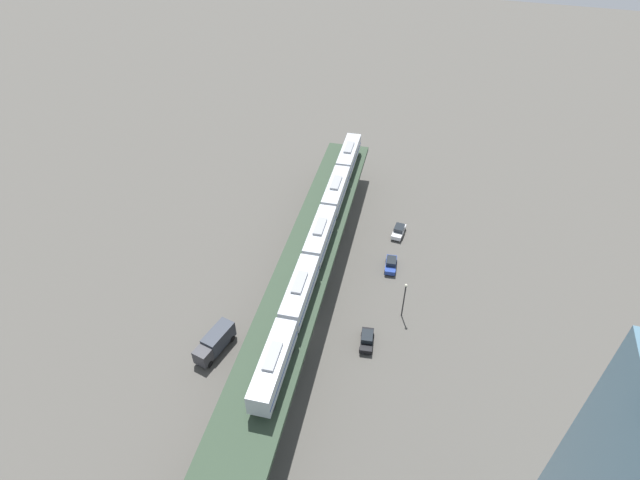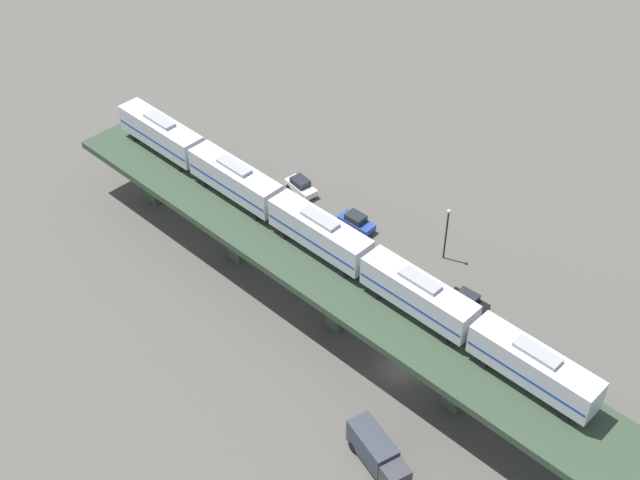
{
  "view_description": "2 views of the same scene",
  "coord_description": "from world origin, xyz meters",
  "px_view_note": "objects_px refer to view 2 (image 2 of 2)",
  "views": [
    {
      "loc": [
        -18.66,
        45.45,
        59.53
      ],
      "look_at": [
        -0.4,
        -12.43,
        8.42
      ],
      "focal_mm": 28.0,
      "sensor_mm": 36.0,
      "label": 1
    },
    {
      "loc": [
        44.14,
        37.91,
        67.16
      ],
      "look_at": [
        -0.4,
        -12.43,
        8.42
      ],
      "focal_mm": 50.0,
      "sensor_mm": 36.0,
      "label": 2
    }
  ],
  "objects_px": {
    "street_car_blue": "(356,222)",
    "street_car_black": "(468,301)",
    "subway_train": "(320,232)",
    "street_car_white": "(301,186)",
    "delivery_truck": "(378,453)",
    "street_lamp": "(447,230)"
  },
  "relations": [
    {
      "from": "street_car_white",
      "to": "street_car_black",
      "type": "height_order",
      "value": "same"
    },
    {
      "from": "subway_train",
      "to": "street_car_white",
      "type": "xyz_separation_m",
      "value": [
        -10.56,
        -15.46,
        -8.52
      ]
    },
    {
      "from": "subway_train",
      "to": "street_car_black",
      "type": "distance_m",
      "value": 17.73
    },
    {
      "from": "street_car_blue",
      "to": "delivery_truck",
      "type": "distance_m",
      "value": 32.58
    },
    {
      "from": "delivery_truck",
      "to": "street_lamp",
      "type": "relative_size",
      "value": 1.08
    },
    {
      "from": "street_car_white",
      "to": "street_car_blue",
      "type": "relative_size",
      "value": 0.98
    },
    {
      "from": "street_car_white",
      "to": "delivery_truck",
      "type": "distance_m",
      "value": 40.06
    },
    {
      "from": "street_car_blue",
      "to": "street_car_black",
      "type": "height_order",
      "value": "same"
    },
    {
      "from": "street_car_white",
      "to": "delivery_truck",
      "type": "xyz_separation_m",
      "value": [
        20.53,
        34.38,
        0.82
      ]
    },
    {
      "from": "subway_train",
      "to": "street_car_white",
      "type": "relative_size",
      "value": 13.85
    },
    {
      "from": "street_car_white",
      "to": "delivery_truck",
      "type": "bearing_deg",
      "value": 59.15
    },
    {
      "from": "delivery_truck",
      "to": "street_car_white",
      "type": "bearing_deg",
      "value": -120.85
    },
    {
      "from": "subway_train",
      "to": "street_car_blue",
      "type": "relative_size",
      "value": 13.63
    },
    {
      "from": "subway_train",
      "to": "street_car_blue",
      "type": "xyz_separation_m",
      "value": [
        -10.96,
        -6.03,
        -8.52
      ]
    },
    {
      "from": "subway_train",
      "to": "street_car_black",
      "type": "bearing_deg",
      "value": 133.96
    },
    {
      "from": "street_car_blue",
      "to": "street_car_black",
      "type": "relative_size",
      "value": 0.99
    },
    {
      "from": "street_car_blue",
      "to": "delivery_truck",
      "type": "relative_size",
      "value": 0.61
    },
    {
      "from": "street_car_white",
      "to": "street_lamp",
      "type": "distance_m",
      "value": 20.35
    },
    {
      "from": "street_car_white",
      "to": "street_lamp",
      "type": "xyz_separation_m",
      "value": [
        -4.19,
        19.67,
        3.17
      ]
    },
    {
      "from": "subway_train",
      "to": "street_lamp",
      "type": "relative_size",
      "value": 8.99
    },
    {
      "from": "street_lamp",
      "to": "street_car_blue",
      "type": "bearing_deg",
      "value": -69.69
    },
    {
      "from": "street_car_blue",
      "to": "street_car_black",
      "type": "bearing_deg",
      "value": 89.45
    }
  ]
}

